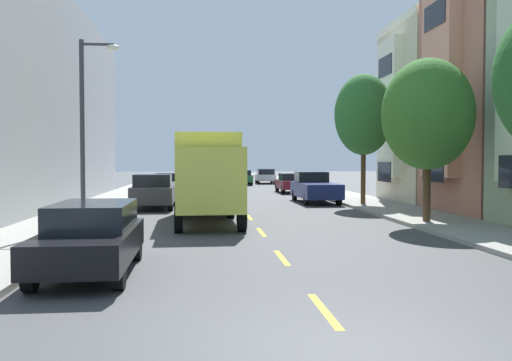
{
  "coord_description": "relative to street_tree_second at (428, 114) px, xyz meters",
  "views": [
    {
      "loc": [
        -1.95,
        -7.01,
        2.45
      ],
      "look_at": [
        0.59,
        20.22,
        1.44
      ],
      "focal_mm": 40.08,
      "sensor_mm": 36.0,
      "label": 1
    }
  ],
  "objects": [
    {
      "name": "lane_centerline_dashes",
      "position": [
        -6.4,
        10.87,
        -4.13
      ],
      "size": [
        0.14,
        47.2,
        0.01
      ],
      "color": "yellow",
      "rests_on": "ground_plane"
    },
    {
      "name": "delivery_box_truck",
      "position": [
        -8.21,
        1.82,
        -2.19
      ],
      "size": [
        2.64,
        7.94,
        3.44
      ],
      "color": "#D8D84C",
      "rests_on": "ground_plane"
    },
    {
      "name": "parked_hatchback_champagne",
      "position": [
        -10.79,
        19.1,
        -3.38
      ],
      "size": [
        1.8,
        4.03,
        1.5
      ],
      "color": "tan",
      "rests_on": "ground_plane"
    },
    {
      "name": "parked_sedan_burgundy",
      "position": [
        -1.91,
        20.87,
        -3.38
      ],
      "size": [
        1.83,
        4.51,
        1.43
      ],
      "color": "maroon",
      "rests_on": "ground_plane"
    },
    {
      "name": "street_tree_second",
      "position": [
        0.0,
        0.0,
        0.0
      ],
      "size": [
        3.4,
        3.4,
        6.08
      ],
      "color": "#47331E",
      "rests_on": "sidewalk_right"
    },
    {
      "name": "parked_pickup_charcoal",
      "position": [
        -10.78,
        8.3,
        -3.3
      ],
      "size": [
        2.03,
        5.31,
        1.73
      ],
      "color": "#333338",
      "rests_on": "ground_plane"
    },
    {
      "name": "street_tree_third",
      "position": [
        0.0,
        8.52,
        0.65
      ],
      "size": [
        3.03,
        3.03,
        6.76
      ],
      "color": "#47331E",
      "rests_on": "sidewalk_right"
    },
    {
      "name": "moving_forest_sedan",
      "position": [
        -4.6,
        34.2,
        -3.38
      ],
      "size": [
        1.8,
        4.5,
        1.43
      ],
      "color": "#194C28",
      "rests_on": "ground_plane"
    },
    {
      "name": "sidewalk_left",
      "position": [
        -13.5,
        14.37,
        -4.06
      ],
      "size": [
        3.2,
        120.0,
        0.14
      ],
      "primitive_type": "cube",
      "color": "#99968E",
      "rests_on": "ground_plane"
    },
    {
      "name": "street_lamp",
      "position": [
        -12.34,
        -0.39,
        -0.24
      ],
      "size": [
        1.35,
        0.28,
        6.43
      ],
      "color": "#38383D",
      "rests_on": "sidewalk_left"
    },
    {
      "name": "townhouse_fourth_cream",
      "position": [
        7.71,
        10.4,
        0.77
      ],
      "size": [
        11.64,
        6.56,
        10.21
      ],
      "color": "beige",
      "rests_on": "ground_plane"
    },
    {
      "name": "sidewalk_right",
      "position": [
        0.7,
        14.37,
        -4.06
      ],
      "size": [
        3.2,
        120.0,
        0.14
      ],
      "primitive_type": "cube",
      "color": "#99968E",
      "rests_on": "ground_plane"
    },
    {
      "name": "parked_wagon_black",
      "position": [
        -10.75,
        -8.14,
        -3.33
      ],
      "size": [
        1.87,
        4.72,
        1.5
      ],
      "color": "black",
      "rests_on": "ground_plane"
    },
    {
      "name": "parked_wagon_silver",
      "position": [
        -2.0,
        37.19,
        -3.33
      ],
      "size": [
        1.94,
        4.74,
        1.5
      ],
      "color": "#B2B5BA",
      "rests_on": "ground_plane"
    },
    {
      "name": "ground_plane",
      "position": [
        -6.4,
        16.37,
        -4.13
      ],
      "size": [
        160.0,
        160.0,
        0.0
      ],
      "primitive_type": "plane",
      "color": "#424244"
    },
    {
      "name": "parked_pickup_navy",
      "position": [
        -2.0,
        11.35,
        -3.3
      ],
      "size": [
        2.07,
        5.33,
        1.73
      ],
      "color": "navy",
      "rests_on": "ground_plane"
    }
  ]
}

